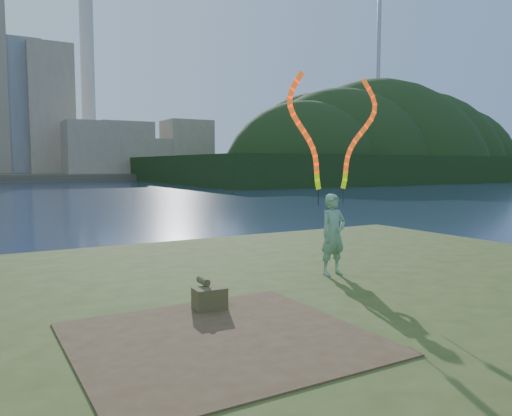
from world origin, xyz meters
TOP-DOWN VIEW (x-y plane):
  - ground at (0.00, 0.00)m, footprint 320.00×320.00m
  - grassy_knoll at (0.00, -2.30)m, footprint 20.00×18.00m
  - dirt_patch at (-2.20, -3.20)m, footprint 3.20×3.00m
  - wooded_hill at (59.57, 59.96)m, footprint 78.00×50.00m
  - woman_with_ribbons at (1.01, -1.15)m, footprint 1.98×0.37m
  - canvas_bag at (-1.83, -2.08)m, footprint 0.44×0.50m

SIDE VIEW (x-z plane):
  - ground at x=0.00m, z-range 0.00..0.00m
  - wooded_hill at x=59.57m, z-range -31.34..31.66m
  - grassy_knoll at x=0.00m, z-range -0.06..0.74m
  - dirt_patch at x=-2.20m, z-range 0.80..0.82m
  - canvas_bag at x=-1.83m, z-range 0.76..1.17m
  - woman_with_ribbons at x=1.01m, z-range 0.33..4.18m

